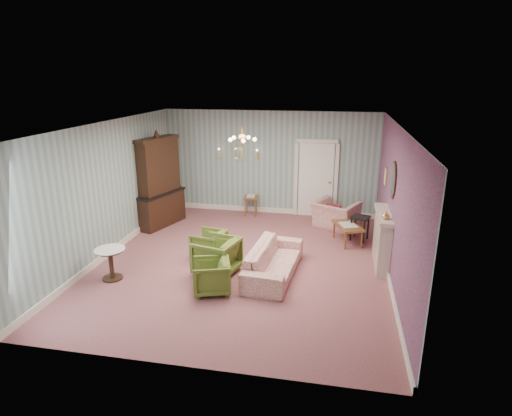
% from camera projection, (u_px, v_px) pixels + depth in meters
% --- Properties ---
extents(floor, '(7.00, 7.00, 0.00)m').
position_uv_depth(floor, '(243.00, 262.00, 9.15)').
color(floor, '#945658').
rests_on(floor, ground).
extents(ceiling, '(7.00, 7.00, 0.00)m').
position_uv_depth(ceiling, '(242.00, 125.00, 8.28)').
color(ceiling, white).
rests_on(ceiling, ground).
extents(wall_back, '(6.00, 0.00, 6.00)m').
position_uv_depth(wall_back, '(270.00, 163.00, 11.99)').
color(wall_back, gray).
rests_on(wall_back, ground).
extents(wall_front, '(6.00, 0.00, 6.00)m').
position_uv_depth(wall_front, '(183.00, 271.00, 5.44)').
color(wall_front, gray).
rests_on(wall_front, ground).
extents(wall_left, '(0.00, 7.00, 7.00)m').
position_uv_depth(wall_left, '(108.00, 190.00, 9.26)').
color(wall_left, gray).
rests_on(wall_left, ground).
extents(wall_right, '(0.00, 7.00, 7.00)m').
position_uv_depth(wall_right, '(395.00, 205.00, 8.17)').
color(wall_right, gray).
rests_on(wall_right, ground).
extents(wall_right_floral, '(0.00, 7.00, 7.00)m').
position_uv_depth(wall_right_floral, '(395.00, 205.00, 8.18)').
color(wall_right_floral, '#BD5E7C').
rests_on(wall_right_floral, ground).
extents(door, '(1.12, 0.12, 2.16)m').
position_uv_depth(door, '(316.00, 178.00, 11.83)').
color(door, white).
rests_on(door, floor).
extents(olive_chair_a, '(0.79, 0.82, 0.68)m').
position_uv_depth(olive_chair_a, '(211.00, 275.00, 7.81)').
color(olive_chair_a, '#586C25').
rests_on(olive_chair_a, floor).
extents(olive_chair_b, '(0.90, 0.94, 0.81)m').
position_uv_depth(olive_chair_b, '(216.00, 254.00, 8.53)').
color(olive_chair_b, '#586C25').
rests_on(olive_chair_b, floor).
extents(olive_chair_c, '(0.70, 0.74, 0.66)m').
position_uv_depth(olive_chair_c, '(209.00, 243.00, 9.31)').
color(olive_chair_c, '#586C25').
rests_on(olive_chair_c, floor).
extents(sofa_chintz, '(0.79, 2.12, 0.81)m').
position_uv_depth(sofa_chintz, '(274.00, 256.00, 8.46)').
color(sofa_chintz, '#A7434B').
rests_on(sofa_chintz, floor).
extents(wingback_chair, '(1.26, 1.09, 0.93)m').
position_uv_depth(wingback_chair, '(336.00, 210.00, 11.09)').
color(wingback_chair, '#A7434B').
rests_on(wingback_chair, floor).
extents(dresser, '(0.95, 1.57, 2.48)m').
position_uv_depth(dresser, '(159.00, 180.00, 11.04)').
color(dresser, black).
rests_on(dresser, floor).
extents(fireplace, '(0.30, 1.40, 1.16)m').
position_uv_depth(fireplace, '(382.00, 239.00, 8.83)').
color(fireplace, beige).
rests_on(fireplace, floor).
extents(mantel_vase, '(0.15, 0.15, 0.15)m').
position_uv_depth(mantel_vase, '(386.00, 215.00, 8.27)').
color(mantel_vase, gold).
rests_on(mantel_vase, fireplace).
extents(oval_mirror, '(0.04, 0.76, 0.84)m').
position_uv_depth(oval_mirror, '(393.00, 180.00, 8.43)').
color(oval_mirror, white).
rests_on(oval_mirror, wall_right).
extents(framed_print, '(0.04, 0.34, 0.42)m').
position_uv_depth(framed_print, '(386.00, 177.00, 9.77)').
color(framed_print, gold).
rests_on(framed_print, wall_right).
extents(coffee_table, '(0.78, 1.01, 0.45)m').
position_uv_depth(coffee_table, '(347.00, 234.00, 10.13)').
color(coffee_table, brown).
rests_on(coffee_table, floor).
extents(side_table_black, '(0.51, 0.51, 0.60)m').
position_uv_depth(side_table_black, '(360.00, 228.00, 10.27)').
color(side_table_black, black).
rests_on(side_table_black, floor).
extents(pedestal_table, '(0.66, 0.66, 0.64)m').
position_uv_depth(pedestal_table, '(111.00, 264.00, 8.30)').
color(pedestal_table, black).
rests_on(pedestal_table, floor).
extents(nesting_table, '(0.40, 0.49, 0.60)m').
position_uv_depth(nesting_table, '(251.00, 205.00, 12.10)').
color(nesting_table, brown).
rests_on(nesting_table, floor).
extents(gilt_mirror_back, '(0.28, 0.06, 0.36)m').
position_uv_depth(gilt_mirror_back, '(238.00, 154.00, 12.04)').
color(gilt_mirror_back, gold).
rests_on(gilt_mirror_back, wall_back).
extents(sconce_left, '(0.16, 0.12, 0.30)m').
position_uv_depth(sconce_left, '(219.00, 153.00, 12.13)').
color(sconce_left, gold).
rests_on(sconce_left, wall_back).
extents(sconce_right, '(0.16, 0.12, 0.30)m').
position_uv_depth(sconce_right, '(257.00, 154.00, 11.93)').
color(sconce_right, gold).
rests_on(sconce_right, wall_back).
extents(chandelier, '(0.56, 0.56, 0.36)m').
position_uv_depth(chandelier, '(242.00, 139.00, 8.36)').
color(chandelier, gold).
rests_on(chandelier, ceiling).
extents(burgundy_cushion, '(0.41, 0.28, 0.39)m').
position_uv_depth(burgundy_cushion, '(334.00, 211.00, 10.95)').
color(burgundy_cushion, maroon).
rests_on(burgundy_cushion, wingback_chair).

